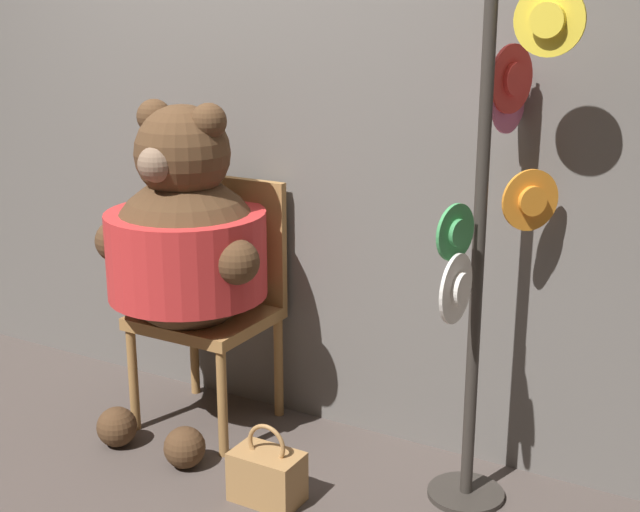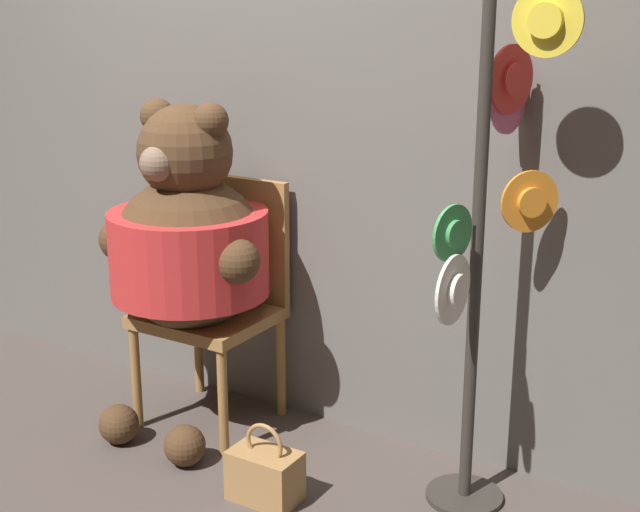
{
  "view_description": "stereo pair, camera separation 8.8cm",
  "coord_description": "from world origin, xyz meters",
  "px_view_note": "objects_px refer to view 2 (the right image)",
  "views": [
    {
      "loc": [
        2.08,
        -2.54,
        1.77
      ],
      "look_at": [
        0.52,
        0.2,
        0.84
      ],
      "focal_mm": 50.0,
      "sensor_mm": 36.0,
      "label": 1
    },
    {
      "loc": [
        2.16,
        -2.5,
        1.77
      ],
      "look_at": [
        0.52,
        0.2,
        0.84
      ],
      "focal_mm": 50.0,
      "sensor_mm": 36.0,
      "label": 2
    }
  ],
  "objects_px": {
    "chair": "(220,291)",
    "teddy_bear": "(188,243)",
    "hat_display_rack": "(489,229)",
    "handbag_on_ground": "(265,474)"
  },
  "relations": [
    {
      "from": "hat_display_rack",
      "to": "handbag_on_ground",
      "type": "distance_m",
      "value": 1.19
    },
    {
      "from": "teddy_bear",
      "to": "hat_display_rack",
      "type": "height_order",
      "value": "hat_display_rack"
    },
    {
      "from": "chair",
      "to": "hat_display_rack",
      "type": "bearing_deg",
      "value": -3.95
    },
    {
      "from": "teddy_bear",
      "to": "chair",
      "type": "bearing_deg",
      "value": 81.8
    },
    {
      "from": "chair",
      "to": "hat_display_rack",
      "type": "relative_size",
      "value": 0.56
    },
    {
      "from": "handbag_on_ground",
      "to": "chair",
      "type": "bearing_deg",
      "value": 139.12
    },
    {
      "from": "chair",
      "to": "handbag_on_ground",
      "type": "bearing_deg",
      "value": -40.88
    },
    {
      "from": "chair",
      "to": "teddy_bear",
      "type": "xyz_separation_m",
      "value": [
        -0.02,
        -0.17,
        0.25
      ]
    },
    {
      "from": "hat_display_rack",
      "to": "handbag_on_ground",
      "type": "height_order",
      "value": "hat_display_rack"
    },
    {
      "from": "hat_display_rack",
      "to": "handbag_on_ground",
      "type": "relative_size",
      "value": 6.06
    }
  ]
}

